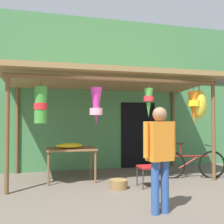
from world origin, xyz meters
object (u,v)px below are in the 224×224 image
object	(u,v)px
parked_bicycle	(192,164)
folding_chair	(151,164)
flower_heap_on_table	(70,146)
shopper_by_bananas	(160,150)
display_table	(71,152)
wicker_basket_by_table	(119,184)

from	to	relation	value
parked_bicycle	folding_chair	bearing A→B (deg)	-157.71
flower_heap_on_table	shopper_by_bananas	xyz separation A→B (m)	(1.16, -2.54, 0.14)
display_table	shopper_by_bananas	distance (m)	2.83
flower_heap_on_table	wicker_basket_by_table	size ratio (longest dim) A/B	1.68
flower_heap_on_table	shopper_by_bananas	size ratio (longest dim) A/B	0.38
display_table	wicker_basket_by_table	bearing A→B (deg)	-47.08
folding_chair	wicker_basket_by_table	distance (m)	0.83
folding_chair	shopper_by_bananas	world-z (taller)	shopper_by_bananas
folding_chair	parked_bicycle	bearing A→B (deg)	22.29
flower_heap_on_table	parked_bicycle	world-z (taller)	flower_heap_on_table
display_table	parked_bicycle	size ratio (longest dim) A/B	0.68
wicker_basket_by_table	parked_bicycle	distance (m)	2.15
folding_chair	parked_bicycle	distance (m)	1.46
display_table	flower_heap_on_table	distance (m)	0.15
flower_heap_on_table	parked_bicycle	bearing A→B (deg)	-8.23
flower_heap_on_table	parked_bicycle	xyz separation A→B (m)	(3.01, -0.44, -0.50)
flower_heap_on_table	folding_chair	bearing A→B (deg)	-30.55
wicker_basket_by_table	shopper_by_bananas	distance (m)	1.83
folding_chair	shopper_by_bananas	xyz separation A→B (m)	(-0.51, -1.55, 0.49)
shopper_by_bananas	flower_heap_on_table	bearing A→B (deg)	114.62
shopper_by_bananas	wicker_basket_by_table	bearing A→B (deg)	97.87
folding_chair	shopper_by_bananas	size ratio (longest dim) A/B	0.50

